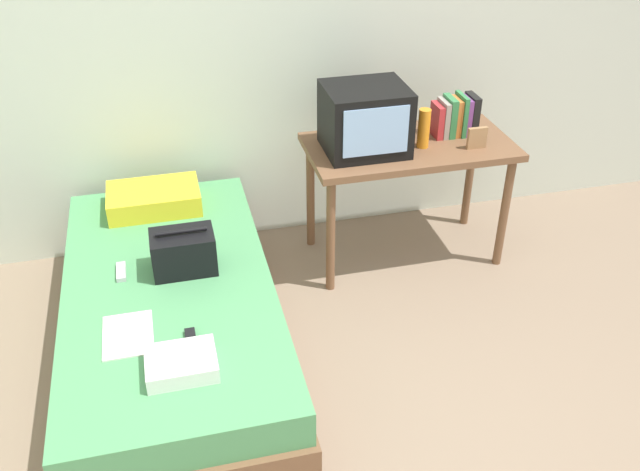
% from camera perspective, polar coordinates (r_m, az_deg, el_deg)
% --- Properties ---
extents(ground_plane, '(8.00, 8.00, 0.00)m').
position_cam_1_polar(ground_plane, '(3.14, 5.76, -17.76)').
color(ground_plane, '#84705B').
extents(wall_back, '(5.20, 0.10, 2.60)m').
position_cam_1_polar(wall_back, '(4.09, -2.68, 16.80)').
color(wall_back, silver).
rests_on(wall_back, ground).
extents(bed, '(1.00, 2.00, 0.46)m').
position_cam_1_polar(bed, '(3.51, -11.92, -6.84)').
color(bed, brown).
rests_on(bed, ground).
extents(desk, '(1.16, 0.60, 0.74)m').
position_cam_1_polar(desk, '(4.02, 7.26, 6.25)').
color(desk, brown).
rests_on(desk, ground).
extents(tv, '(0.44, 0.39, 0.36)m').
position_cam_1_polar(tv, '(3.81, 3.71, 9.47)').
color(tv, black).
rests_on(tv, desk).
extents(water_bottle, '(0.07, 0.07, 0.22)m').
position_cam_1_polar(water_bottle, '(3.91, 8.48, 8.67)').
color(water_bottle, orange).
rests_on(water_bottle, desk).
extents(book_row, '(0.25, 0.15, 0.24)m').
position_cam_1_polar(book_row, '(4.09, 10.99, 9.55)').
color(book_row, '#B72D33').
rests_on(book_row, desk).
extents(picture_frame, '(0.11, 0.02, 0.12)m').
position_cam_1_polar(picture_frame, '(3.96, 12.72, 7.79)').
color(picture_frame, '#9E754C').
rests_on(picture_frame, desk).
extents(pillow, '(0.50, 0.33, 0.12)m').
position_cam_1_polar(pillow, '(3.95, -13.42, 2.95)').
color(pillow, yellow).
rests_on(pillow, bed).
extents(handbag, '(0.30, 0.20, 0.23)m').
position_cam_1_polar(handbag, '(3.39, -11.10, -1.32)').
color(handbag, black).
rests_on(handbag, bed).
extents(magazine, '(0.21, 0.29, 0.01)m').
position_cam_1_polar(magazine, '(3.10, -15.43, -7.84)').
color(magazine, white).
rests_on(magazine, bed).
extents(remote_dark, '(0.04, 0.16, 0.02)m').
position_cam_1_polar(remote_dark, '(3.00, -10.49, -8.52)').
color(remote_dark, black).
rests_on(remote_dark, bed).
extents(remote_silver, '(0.04, 0.14, 0.02)m').
position_cam_1_polar(remote_silver, '(3.48, -15.95, -2.87)').
color(remote_silver, '#B7B7BC').
rests_on(remote_silver, bed).
extents(folded_towel, '(0.28, 0.22, 0.07)m').
position_cam_1_polar(folded_towel, '(2.87, -11.27, -10.24)').
color(folded_towel, white).
rests_on(folded_towel, bed).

